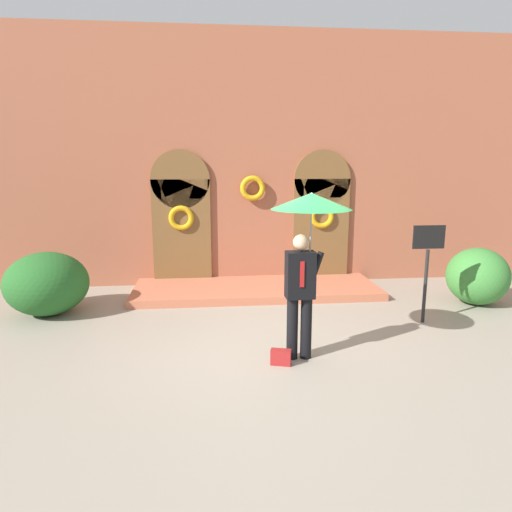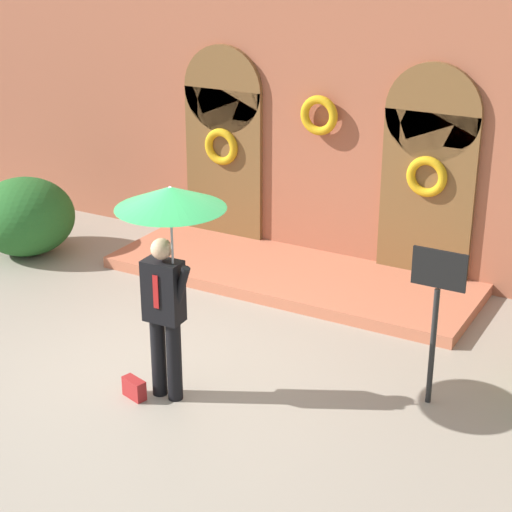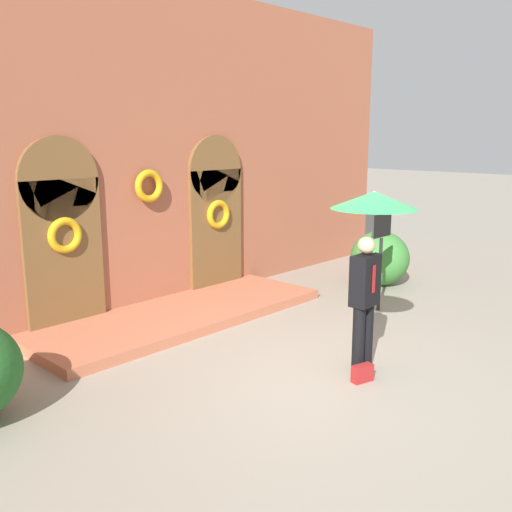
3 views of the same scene
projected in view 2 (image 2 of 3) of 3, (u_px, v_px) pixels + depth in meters
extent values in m
plane|color=gray|center=(166.00, 376.00, 9.54)|extent=(80.00, 80.00, 0.00)
cube|color=#9E563D|center=(331.00, 68.00, 11.89)|extent=(14.00, 0.50, 5.60)
cube|color=brown|center=(224.00, 168.00, 12.98)|extent=(1.30, 0.08, 2.40)
cylinder|color=brown|center=(223.00, 89.00, 12.54)|extent=(1.30, 0.08, 1.30)
cube|color=brown|center=(426.00, 200.00, 11.53)|extent=(1.30, 0.08, 2.40)
cylinder|color=brown|center=(433.00, 112.00, 11.08)|extent=(1.30, 0.08, 1.30)
torus|color=#C69314|center=(221.00, 147.00, 12.80)|extent=(0.56, 0.12, 0.56)
torus|color=#C69314|center=(427.00, 177.00, 11.34)|extent=(0.56, 0.12, 0.56)
torus|color=#C69314|center=(319.00, 115.00, 11.83)|extent=(0.56, 0.12, 0.56)
cube|color=#B56346|center=(291.00, 276.00, 11.98)|extent=(5.20, 1.80, 0.16)
cylinder|color=black|center=(159.00, 356.00, 9.03)|extent=(0.16, 0.16, 0.90)
cylinder|color=black|center=(174.00, 361.00, 8.93)|extent=(0.16, 0.16, 0.90)
cube|color=black|center=(163.00, 291.00, 8.69)|extent=(0.41, 0.26, 0.66)
cube|color=#A51919|center=(156.00, 292.00, 8.57)|extent=(0.06, 0.01, 0.36)
sphere|color=tan|center=(161.00, 249.00, 8.52)|extent=(0.22, 0.22, 0.22)
cylinder|color=black|center=(181.00, 286.00, 8.55)|extent=(0.22, 0.09, 0.46)
cylinder|color=gray|center=(173.00, 255.00, 8.47)|extent=(0.02, 0.02, 0.98)
cone|color=#1E7538|center=(170.00, 197.00, 8.25)|extent=(1.10, 1.10, 0.22)
cone|color=white|center=(170.00, 196.00, 8.24)|extent=(0.61, 0.60, 0.20)
cube|color=maroon|center=(134.00, 388.00, 9.08)|extent=(0.30, 0.19, 0.22)
cylinder|color=black|center=(432.00, 347.00, 8.80)|extent=(0.06, 0.06, 1.30)
cube|color=black|center=(439.00, 269.00, 8.47)|extent=(0.56, 0.03, 0.40)
ellipsoid|color=#235B23|center=(25.00, 216.00, 12.80)|extent=(1.49, 1.46, 1.16)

